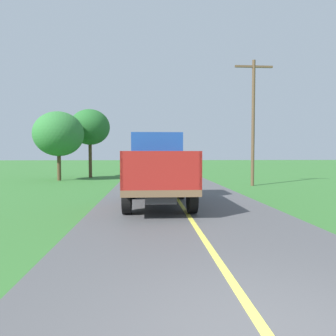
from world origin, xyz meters
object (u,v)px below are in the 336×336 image
(roadside_tree_mid_right, at_px, (59,134))
(utility_pole_roadside, at_px, (253,118))
(banana_truck_near, at_px, (157,167))
(roadside_tree_near_left, at_px, (90,127))

(roadside_tree_mid_right, bearing_deg, utility_pole_roadside, -19.92)
(banana_truck_near, distance_m, utility_pole_roadside, 9.62)
(roadside_tree_near_left, bearing_deg, utility_pole_roadside, -33.73)
(banana_truck_near, height_order, utility_pole_roadside, utility_pole_roadside)
(roadside_tree_near_left, relative_size, roadside_tree_mid_right, 1.11)
(utility_pole_roadside, distance_m, roadside_tree_mid_right, 14.14)
(banana_truck_near, relative_size, roadside_tree_mid_right, 1.12)
(banana_truck_near, distance_m, roadside_tree_near_left, 15.63)
(roadside_tree_near_left, distance_m, roadside_tree_mid_right, 3.46)
(utility_pole_roadside, relative_size, roadside_tree_near_left, 1.35)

